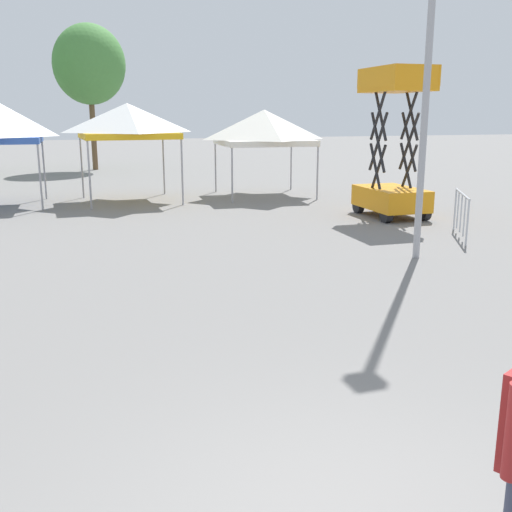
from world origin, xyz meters
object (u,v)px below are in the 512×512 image
at_px(scissor_lift, 392,173).
at_px(tree_behind_tents_left, 89,65).
at_px(canopy_tent_right_of_center, 264,127).
at_px(canopy_tent_behind_left, 128,121).
at_px(crowd_barrier_mid_lot, 462,206).

distance_m(scissor_lift, tree_behind_tents_left, 20.04).
bearing_deg(canopy_tent_right_of_center, scissor_lift, -69.99).
distance_m(canopy_tent_behind_left, canopy_tent_right_of_center, 4.80).
relative_size(tree_behind_tents_left, crowd_barrier_mid_lot, 3.97).
bearing_deg(crowd_barrier_mid_lot, canopy_tent_right_of_center, 103.48).
height_order(canopy_tent_behind_left, scissor_lift, scissor_lift).
bearing_deg(canopy_tent_right_of_center, crowd_barrier_mid_lot, -76.52).
bearing_deg(canopy_tent_behind_left, tree_behind_tents_left, 91.90).
bearing_deg(canopy_tent_right_of_center, tree_behind_tents_left, 112.25).
bearing_deg(tree_behind_tents_left, canopy_tent_right_of_center, -67.75).
bearing_deg(crowd_barrier_mid_lot, scissor_lift, 91.25).
bearing_deg(crowd_barrier_mid_lot, tree_behind_tents_left, 108.81).
relative_size(canopy_tent_behind_left, tree_behind_tents_left, 0.44).
height_order(tree_behind_tents_left, crowd_barrier_mid_lot, tree_behind_tents_left).
height_order(scissor_lift, crowd_barrier_mid_lot, scissor_lift).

